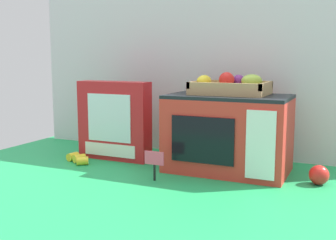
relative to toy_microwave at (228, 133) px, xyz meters
name	(u,v)px	position (x,y,z in m)	size (l,w,h in m)	color
ground_plane	(181,167)	(-0.17, -0.02, -0.14)	(1.70, 1.70, 0.00)	#219E54
display_back_panel	(206,61)	(-0.17, 0.24, 0.25)	(1.61, 0.03, 0.79)	silver
toy_microwave	(228,133)	(0.00, 0.00, 0.00)	(0.43, 0.26, 0.28)	red
food_groups_crate	(231,87)	(-0.01, 0.04, 0.16)	(0.27, 0.20, 0.08)	tan
cookie_set_box	(114,121)	(-0.47, -0.01, 0.02)	(0.30, 0.08, 0.32)	red
price_sign	(154,161)	(-0.19, -0.22, -0.07)	(0.07, 0.01, 0.10)	black
loose_toy_banana	(78,159)	(-0.57, -0.13, -0.12)	(0.12, 0.09, 0.03)	yellow
loose_toy_apple	(319,175)	(0.32, -0.04, -0.11)	(0.06, 0.06, 0.06)	red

